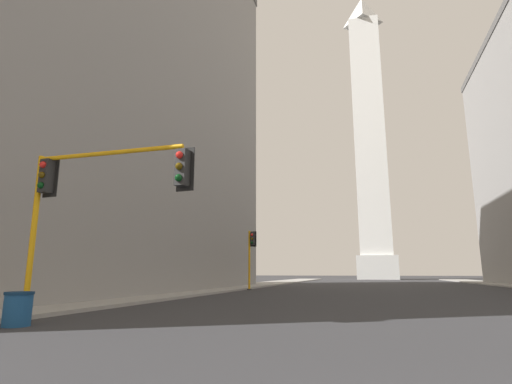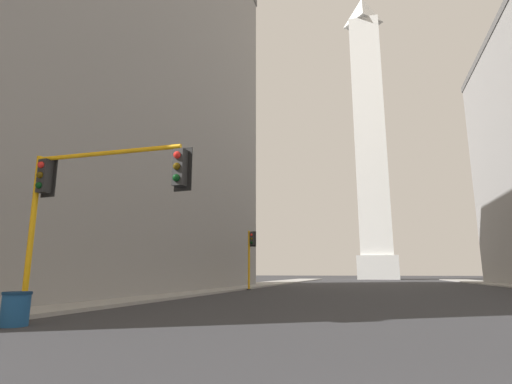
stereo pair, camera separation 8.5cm
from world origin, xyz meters
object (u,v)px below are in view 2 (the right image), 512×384
object	(u,v)px
trash_bin	(16,309)
traffic_light_near_left	(85,189)
obelisk	(370,134)
traffic_light_mid_left	(251,251)

from	to	relation	value
trash_bin	traffic_light_near_left	bearing A→B (deg)	42.95
obelisk	traffic_light_mid_left	world-z (taller)	obelisk
obelisk	traffic_light_near_left	distance (m)	88.18
traffic_light_near_left	traffic_light_mid_left	distance (m)	23.18
obelisk	trash_bin	world-z (taller)	obelisk
obelisk	traffic_light_near_left	bearing A→B (deg)	-96.72
obelisk	trash_bin	bearing A→B (deg)	-97.38
traffic_light_near_left	traffic_light_mid_left	xyz separation A→B (m)	(-1.53, 23.12, -0.68)
traffic_light_near_left	trash_bin	distance (m)	3.85
traffic_light_near_left	obelisk	bearing A→B (deg)	83.28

